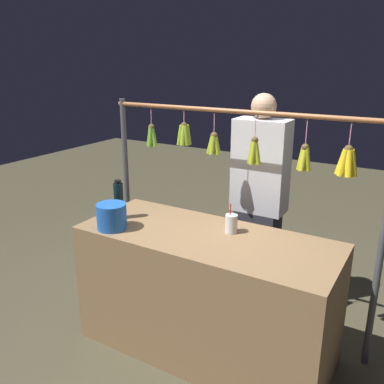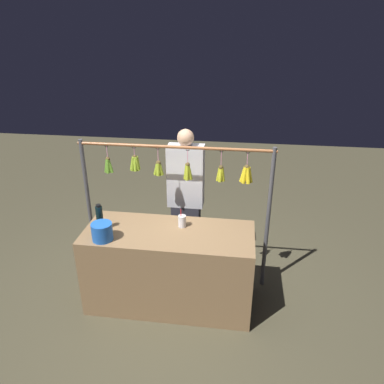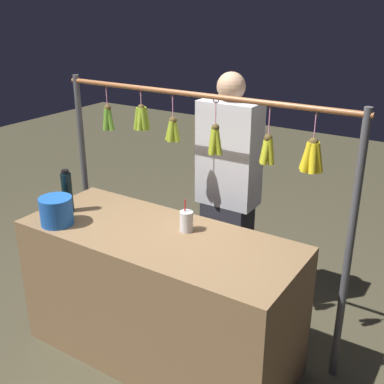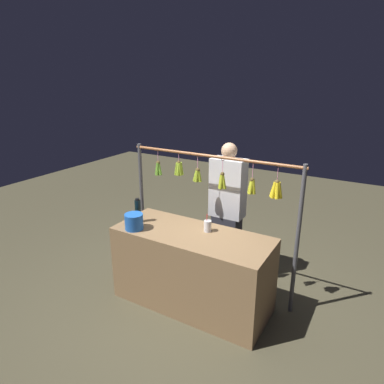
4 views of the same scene
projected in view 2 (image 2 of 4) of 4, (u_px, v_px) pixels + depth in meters
ground_plane at (171, 300)px, 4.04m from camera, size 12.00×12.00×0.00m
market_counter at (170, 267)px, 3.86m from camera, size 1.71×0.70×0.87m
display_rack at (179, 186)px, 3.92m from camera, size 2.07×0.13×1.66m
water_bottle at (100, 218)px, 3.66m from camera, size 0.07×0.07×0.28m
blue_bucket at (102, 232)px, 3.51m from camera, size 0.20×0.20×0.17m
drink_cup at (182, 221)px, 3.75m from camera, size 0.08×0.08×0.20m
vendor_person at (186, 202)px, 4.34m from camera, size 0.41×0.22×1.73m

